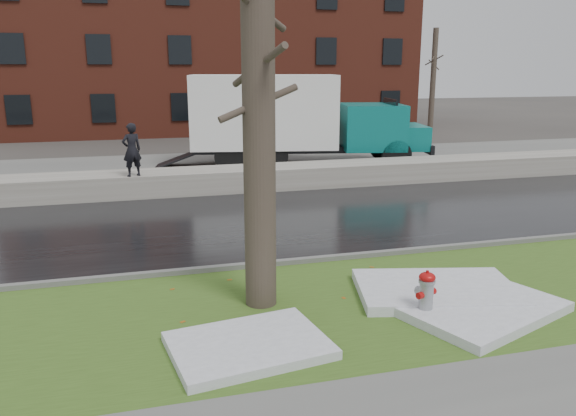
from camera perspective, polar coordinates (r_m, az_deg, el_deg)
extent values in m
plane|color=#47423D|center=(10.87, 1.63, -7.61)|extent=(120.00, 120.00, 0.00)
cube|color=#36511B|center=(9.77, 3.78, -10.10)|extent=(60.00, 4.50, 0.04)
cube|color=black|center=(15.01, -3.33, -1.41)|extent=(60.00, 7.00, 0.03)
cube|color=slate|center=(23.20, -7.70, 4.01)|extent=(60.00, 9.00, 0.03)
cube|color=slate|center=(11.74, 0.22, -5.55)|extent=(60.00, 0.15, 0.14)
cube|color=#A4A096|center=(18.95, -5.98, 2.91)|extent=(60.00, 1.60, 0.75)
cube|color=maroon|center=(39.98, -8.39, 15.32)|extent=(26.00, 12.00, 10.00)
cylinder|color=brown|center=(35.80, -20.56, 11.97)|extent=(0.36, 0.36, 6.50)
cylinder|color=brown|center=(35.80, -20.69, 13.48)|extent=(0.84, 1.62, 0.73)
cylinder|color=brown|center=(35.81, -20.82, 14.91)|extent=(1.08, 1.26, 0.66)
cylinder|color=brown|center=(35.80, -20.60, 12.52)|extent=(1.40, 0.61, 0.63)
cylinder|color=brown|center=(38.64, 14.52, 12.49)|extent=(0.36, 0.36, 6.50)
cylinder|color=brown|center=(38.63, 14.61, 13.89)|extent=(0.84, 1.62, 0.73)
cylinder|color=brown|center=(38.64, 14.69, 15.23)|extent=(1.08, 1.26, 0.66)
cylinder|color=brown|center=(38.63, 14.55, 13.01)|extent=(1.40, 0.61, 0.63)
cylinder|color=#919398|center=(9.49, 13.84, -8.82)|extent=(0.30, 0.30, 0.70)
ellipsoid|color=#A90D0D|center=(9.36, 13.96, -6.84)|extent=(0.35, 0.35, 0.16)
cylinder|color=#A90D0D|center=(9.33, 14.00, -6.33)|extent=(0.06, 0.06, 0.05)
cylinder|color=#A90D0D|center=(9.36, 13.28, -8.65)|extent=(0.13, 0.14, 0.11)
cylinder|color=#A90D0D|center=(9.56, 14.43, -8.21)|extent=(0.13, 0.14, 0.11)
cylinder|color=#919398|center=(9.55, 13.20, -8.18)|extent=(0.17, 0.14, 0.14)
cylinder|color=brown|center=(9.10, -2.99, 10.00)|extent=(0.60, 0.60, 6.66)
cylinder|color=brown|center=(9.08, -3.04, 14.20)|extent=(0.59, 1.61, 0.69)
cylinder|color=brown|center=(9.12, -3.11, 19.59)|extent=(1.17, 1.06, 0.63)
cylinder|color=brown|center=(9.09, -2.99, 10.60)|extent=(1.37, 0.39, 0.60)
cube|color=black|center=(23.61, 1.01, 6.00)|extent=(8.72, 2.75, 0.24)
cube|color=white|center=(23.36, -2.47, 9.78)|extent=(6.27, 3.80, 2.93)
cube|color=#0C716D|center=(23.97, 8.48, 8.19)|extent=(2.95, 3.04, 1.84)
cube|color=#0C716D|center=(24.40, 12.08, 7.11)|extent=(1.74, 2.59, 0.98)
cube|color=black|center=(24.08, 10.32, 9.70)|extent=(0.51, 2.14, 0.98)
cube|color=black|center=(23.76, -11.11, 4.93)|extent=(2.07, 1.64, 0.73)
cylinder|color=black|center=(23.19, 10.95, 5.33)|extent=(1.23, 0.55, 1.19)
cylinder|color=black|center=(25.37, 9.65, 6.12)|extent=(1.23, 0.55, 1.19)
cylinder|color=black|center=(22.43, -1.51, 5.29)|extent=(1.23, 0.55, 1.19)
cylinder|color=black|center=(24.68, -1.75, 6.09)|extent=(1.23, 0.55, 1.19)
cylinder|color=black|center=(22.43, -5.96, 5.22)|extent=(1.23, 0.55, 1.19)
cylinder|color=black|center=(24.68, -5.80, 6.03)|extent=(1.23, 0.55, 1.19)
imported|color=black|center=(17.93, -15.59, 5.72)|extent=(0.70, 0.59, 1.64)
cube|color=silver|center=(10.08, 18.57, -9.42)|extent=(3.15, 2.80, 0.16)
cube|color=silver|center=(8.37, -4.01, -13.76)|extent=(2.42, 1.91, 0.14)
cube|color=silver|center=(10.53, 14.86, -8.07)|extent=(3.14, 2.40, 0.18)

